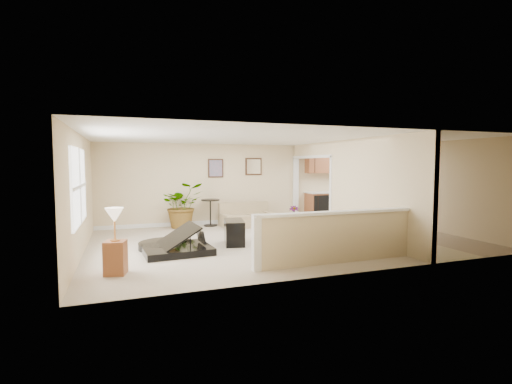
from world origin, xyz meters
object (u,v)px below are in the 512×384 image
object	(u,v)px
palm_plant	(182,205)
piano	(174,226)
loveseat	(247,214)
small_plant	(294,216)
accent_table	(210,209)
piano_bench	(234,232)
lamp_stand	(115,246)

from	to	relation	value
palm_plant	piano	bearing A→B (deg)	-101.86
loveseat	small_plant	bearing A→B (deg)	-8.48
piano	accent_table	size ratio (longest dim) A/B	2.16
piano_bench	lamp_stand	distance (m)	3.05
small_plant	lamp_stand	world-z (taller)	lamp_stand
loveseat	lamp_stand	world-z (taller)	lamp_stand
loveseat	palm_plant	distance (m)	1.96
piano	piano_bench	world-z (taller)	piano
small_plant	piano_bench	bearing A→B (deg)	-139.22
accent_table	lamp_stand	bearing A→B (deg)	-121.21
piano	palm_plant	distance (m)	3.06
accent_table	lamp_stand	xyz separation A→B (m)	(-2.62, -4.33, -0.04)
piano_bench	accent_table	bearing A→B (deg)	88.97
loveseat	palm_plant	size ratio (longest dim) A/B	1.24
lamp_stand	small_plant	bearing A→B (deg)	36.72
palm_plant	lamp_stand	bearing A→B (deg)	-112.39
piano_bench	lamp_stand	size ratio (longest dim) A/B	0.74
loveseat	lamp_stand	xyz separation A→B (m)	(-3.69, -4.00, 0.14)
palm_plant	lamp_stand	xyz separation A→B (m)	(-1.78, -4.33, -0.17)
accent_table	loveseat	bearing A→B (deg)	-17.15
piano	piano_bench	bearing A→B (deg)	6.79
loveseat	small_plant	world-z (taller)	loveseat
piano	small_plant	world-z (taller)	piano
piano	small_plant	xyz separation A→B (m)	(4.04, 2.54, -0.31)
accent_table	palm_plant	xyz separation A→B (m)	(-0.84, 0.00, 0.14)
piano	lamp_stand	world-z (taller)	piano
accent_table	piano_bench	bearing A→B (deg)	-91.03
loveseat	palm_plant	bearing A→B (deg)	166.69
piano	small_plant	size ratio (longest dim) A/B	3.11
lamp_stand	loveseat	bearing A→B (deg)	47.33
piano_bench	small_plant	world-z (taller)	same
accent_table	palm_plant	bearing A→B (deg)	180.00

